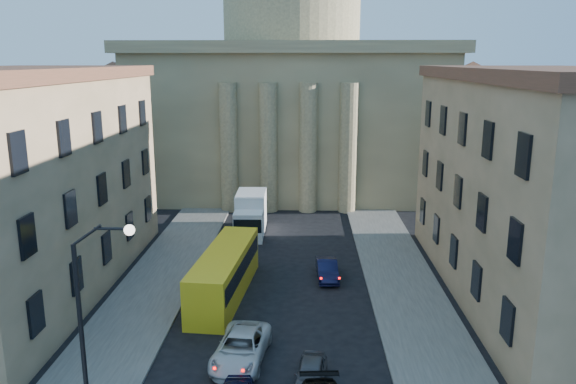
% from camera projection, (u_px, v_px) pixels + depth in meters
% --- Properties ---
extents(sidewalk_left, '(5.00, 60.00, 0.15)m').
position_uv_depth(sidewalk_left, '(135.00, 316.00, 33.89)').
color(sidewalk_left, '#524F4B').
rests_on(sidewalk_left, ground).
extents(sidewalk_right, '(5.00, 60.00, 0.15)m').
position_uv_depth(sidewalk_right, '(418.00, 320.00, 33.37)').
color(sidewalk_right, '#524F4B').
rests_on(sidewalk_right, ground).
extents(church, '(68.02, 28.76, 36.60)m').
position_uv_depth(church, '(292.00, 88.00, 67.37)').
color(church, '#756748').
rests_on(church, ground).
extents(building_left, '(11.60, 26.60, 14.70)m').
position_uv_depth(building_left, '(17.00, 182.00, 36.35)').
color(building_left, tan).
rests_on(building_left, ground).
extents(building_right, '(11.60, 26.60, 14.70)m').
position_uv_depth(building_right, '(548.00, 186.00, 35.31)').
color(building_right, tan).
rests_on(building_right, ground).
extents(street_lamp, '(2.62, 0.44, 8.83)m').
position_uv_depth(street_lamp, '(92.00, 307.00, 22.92)').
color(street_lamp, black).
rests_on(street_lamp, ground).
extents(car_left_mid, '(3.03, 5.57, 1.48)m').
position_uv_depth(car_left_mid, '(241.00, 348.00, 28.76)').
color(car_left_mid, silver).
rests_on(car_left_mid, ground).
extents(car_right_far, '(1.84, 3.74, 1.23)m').
position_uv_depth(car_right_far, '(311.00, 374.00, 26.60)').
color(car_right_far, '#46454A').
rests_on(car_right_far, ground).
extents(car_right_distant, '(1.61, 4.11, 1.33)m').
position_uv_depth(car_right_distant, '(327.00, 269.00, 39.74)').
color(car_right_distant, black).
rests_on(car_right_distant, ground).
extents(city_bus, '(3.47, 11.07, 3.07)m').
position_uv_depth(city_bus, '(225.00, 272.00, 36.67)').
color(city_bus, yellow).
rests_on(city_bus, ground).
extents(box_truck, '(2.64, 6.45, 3.52)m').
position_uv_depth(box_truck, '(250.00, 215.00, 49.99)').
color(box_truck, silver).
rests_on(box_truck, ground).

